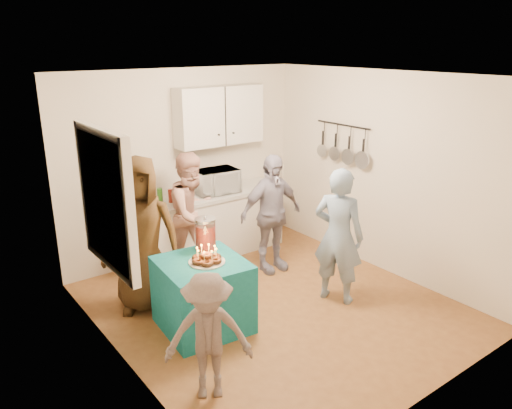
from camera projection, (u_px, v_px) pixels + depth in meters
floor at (274, 306)px, 5.79m from camera, size 4.00×4.00×0.00m
ceiling at (277, 76)px, 4.98m from camera, size 4.00×4.00×0.00m
back_wall at (184, 165)px, 6.90m from camera, size 3.60×3.60×0.00m
left_wall at (116, 237)px, 4.36m from camera, size 4.00×4.00×0.00m
right_wall at (384, 174)px, 6.42m from camera, size 4.00×4.00×0.00m
window_night at (104, 201)px, 4.52m from camera, size 0.04×1.00×1.20m
counter at (210, 226)px, 7.06m from camera, size 2.20×0.58×0.86m
countertop at (209, 196)px, 6.92m from camera, size 2.24×0.62×0.05m
upper_cabinet at (219, 116)px, 6.87m from camera, size 1.30×0.30×0.80m
pot_rack at (341, 143)px, 6.81m from camera, size 0.12×1.00×0.60m
microwave at (216, 181)px, 6.93m from camera, size 0.62×0.44×0.33m
party_table at (203, 295)px, 5.26m from camera, size 0.93×0.93×0.76m
donut_cake at (207, 254)px, 5.10m from camera, size 0.38×0.38×0.18m
punch_jar at (206, 235)px, 5.40m from camera, size 0.22×0.22×0.34m
man_birthday at (338, 236)px, 5.71m from camera, size 0.60×0.70×1.61m
woman_back_left at (141, 235)px, 5.50m from camera, size 1.04×0.97×1.78m
woman_back_center at (193, 214)px, 6.42m from camera, size 0.93×0.81×1.62m
woman_back_right at (271, 214)px, 6.49m from camera, size 0.94×0.43×1.58m
child_near_left at (208, 336)px, 4.17m from camera, size 0.86×0.76×1.15m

